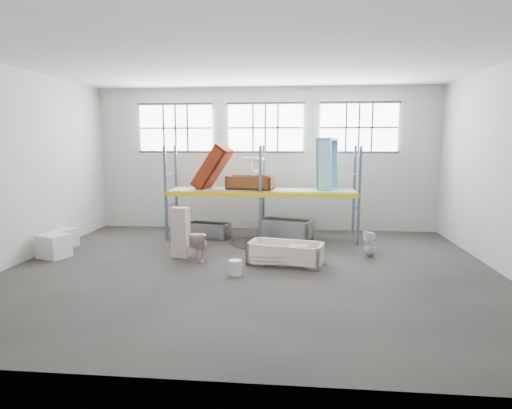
# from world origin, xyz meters

# --- Properties ---
(floor) EXTENTS (12.00, 10.00, 0.10)m
(floor) POSITION_xyz_m (0.00, 0.00, -0.05)
(floor) COLOR #453E3B
(floor) RESTS_ON ground
(ceiling) EXTENTS (12.00, 10.00, 0.10)m
(ceiling) POSITION_xyz_m (0.00, 0.00, 5.05)
(ceiling) COLOR silver
(ceiling) RESTS_ON ground
(wall_back) EXTENTS (12.00, 0.10, 5.00)m
(wall_back) POSITION_xyz_m (0.00, 5.05, 2.50)
(wall_back) COLOR #B2ADA5
(wall_back) RESTS_ON ground
(wall_front) EXTENTS (12.00, 0.10, 5.00)m
(wall_front) POSITION_xyz_m (0.00, -5.05, 2.50)
(wall_front) COLOR #B8B2A9
(wall_front) RESTS_ON ground
(wall_left) EXTENTS (0.10, 10.00, 5.00)m
(wall_left) POSITION_xyz_m (-6.05, 0.00, 2.50)
(wall_left) COLOR #BAB5AC
(wall_left) RESTS_ON ground
(window_left) EXTENTS (2.60, 0.04, 1.60)m
(window_left) POSITION_xyz_m (-3.20, 4.94, 3.60)
(window_left) COLOR white
(window_left) RESTS_ON wall_back
(window_mid) EXTENTS (2.60, 0.04, 1.60)m
(window_mid) POSITION_xyz_m (0.00, 4.94, 3.60)
(window_mid) COLOR white
(window_mid) RESTS_ON wall_back
(window_right) EXTENTS (2.60, 0.04, 1.60)m
(window_right) POSITION_xyz_m (3.20, 4.94, 3.60)
(window_right) COLOR white
(window_right) RESTS_ON wall_back
(rack_upright_la) EXTENTS (0.08, 0.08, 3.00)m
(rack_upright_la) POSITION_xyz_m (-3.00, 2.90, 1.50)
(rack_upright_la) COLOR slate
(rack_upright_la) RESTS_ON floor
(rack_upright_lb) EXTENTS (0.08, 0.08, 3.00)m
(rack_upright_lb) POSITION_xyz_m (-3.00, 4.10, 1.50)
(rack_upright_lb) COLOR slate
(rack_upright_lb) RESTS_ON floor
(rack_upright_ma) EXTENTS (0.08, 0.08, 3.00)m
(rack_upright_ma) POSITION_xyz_m (0.00, 2.90, 1.50)
(rack_upright_ma) COLOR slate
(rack_upright_ma) RESTS_ON floor
(rack_upright_mb) EXTENTS (0.08, 0.08, 3.00)m
(rack_upright_mb) POSITION_xyz_m (0.00, 4.10, 1.50)
(rack_upright_mb) COLOR slate
(rack_upright_mb) RESTS_ON floor
(rack_upright_ra) EXTENTS (0.08, 0.08, 3.00)m
(rack_upright_ra) POSITION_xyz_m (3.00, 2.90, 1.50)
(rack_upright_ra) COLOR slate
(rack_upright_ra) RESTS_ON floor
(rack_upright_rb) EXTENTS (0.08, 0.08, 3.00)m
(rack_upright_rb) POSITION_xyz_m (3.00, 4.10, 1.50)
(rack_upright_rb) COLOR slate
(rack_upright_rb) RESTS_ON floor
(rack_beam_front) EXTENTS (6.00, 0.10, 0.14)m
(rack_beam_front) POSITION_xyz_m (0.00, 2.90, 1.50)
(rack_beam_front) COLOR yellow
(rack_beam_front) RESTS_ON floor
(rack_beam_back) EXTENTS (6.00, 0.10, 0.14)m
(rack_beam_back) POSITION_xyz_m (0.00, 4.10, 1.50)
(rack_beam_back) COLOR yellow
(rack_beam_back) RESTS_ON floor
(shelf_deck) EXTENTS (5.90, 1.10, 0.03)m
(shelf_deck) POSITION_xyz_m (0.00, 3.50, 1.58)
(shelf_deck) COLOR gray
(shelf_deck) RESTS_ON floor
(wet_patch) EXTENTS (1.80, 1.80, 0.00)m
(wet_patch) POSITION_xyz_m (0.00, 2.70, 0.00)
(wet_patch) COLOR black
(wet_patch) RESTS_ON floor
(bathtub_beige) EXTENTS (2.02, 1.25, 0.55)m
(bathtub_beige) POSITION_xyz_m (0.86, 0.58, 0.28)
(bathtub_beige) COLOR beige
(bathtub_beige) RESTS_ON floor
(cistern_spare) EXTENTS (0.48, 0.25, 0.45)m
(cistern_spare) POSITION_xyz_m (1.19, 0.54, 0.28)
(cistern_spare) COLOR beige
(cistern_spare) RESTS_ON bathtub_beige
(sink_in_tub) EXTENTS (0.48, 0.48, 0.15)m
(sink_in_tub) POSITION_xyz_m (0.42, 0.73, 0.16)
(sink_in_tub) COLOR #F4DFCA
(sink_in_tub) RESTS_ON bathtub_beige
(toilet_beige) EXTENTS (0.48, 0.78, 0.76)m
(toilet_beige) POSITION_xyz_m (-1.45, 0.76, 0.38)
(toilet_beige) COLOR beige
(toilet_beige) RESTS_ON floor
(cistern_tall) EXTENTS (0.49, 0.37, 1.36)m
(cistern_tall) POSITION_xyz_m (-2.01, 0.98, 0.68)
(cistern_tall) COLOR beige
(cistern_tall) RESTS_ON floor
(toilet_white) EXTENTS (0.40, 0.40, 0.70)m
(toilet_white) POSITION_xyz_m (3.15, 1.55, 0.35)
(toilet_white) COLOR white
(toilet_white) RESTS_ON floor
(steel_tub_left) EXTENTS (1.45, 0.87, 0.50)m
(steel_tub_left) POSITION_xyz_m (-1.74, 3.38, 0.25)
(steel_tub_left) COLOR #929399
(steel_tub_left) RESTS_ON floor
(steel_tub_right) EXTENTS (1.83, 1.29, 0.61)m
(steel_tub_right) POSITION_xyz_m (0.78, 3.58, 0.31)
(steel_tub_right) COLOR #B6B8BD
(steel_tub_right) RESTS_ON floor
(rust_tub_flat) EXTENTS (1.58, 0.92, 0.42)m
(rust_tub_flat) POSITION_xyz_m (-0.38, 3.51, 1.82)
(rust_tub_flat) COLOR brown
(rust_tub_flat) RESTS_ON shelf_deck
(rust_tub_tilted) EXTENTS (1.40, 1.00, 1.55)m
(rust_tub_tilted) POSITION_xyz_m (-1.60, 3.46, 2.29)
(rust_tub_tilted) COLOR maroon
(rust_tub_tilted) RESTS_ON shelf_deck
(sink_on_shelf) EXTENTS (0.82, 0.74, 0.59)m
(sink_on_shelf) POSITION_xyz_m (-0.25, 3.37, 2.09)
(sink_on_shelf) COLOR white
(sink_on_shelf) RESTS_ON rust_tub_flat
(blue_tub_upright) EXTENTS (0.79, 0.93, 1.70)m
(blue_tub_upright) POSITION_xyz_m (2.08, 3.70, 2.40)
(blue_tub_upright) COLOR #7BBED2
(blue_tub_upright) RESTS_ON shelf_deck
(bucket) EXTENTS (0.39, 0.39, 0.35)m
(bucket) POSITION_xyz_m (-0.31, -0.46, 0.18)
(bucket) COLOR silver
(bucket) RESTS_ON floor
(carton_near) EXTENTS (0.91, 0.85, 0.63)m
(carton_near) POSITION_xyz_m (-5.45, 0.61, 0.32)
(carton_near) COLOR silver
(carton_near) RESTS_ON floor
(carton_far) EXTENTS (0.86, 0.86, 0.54)m
(carton_far) POSITION_xyz_m (-5.83, 1.77, 0.27)
(carton_far) COLOR beige
(carton_far) RESTS_ON floor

